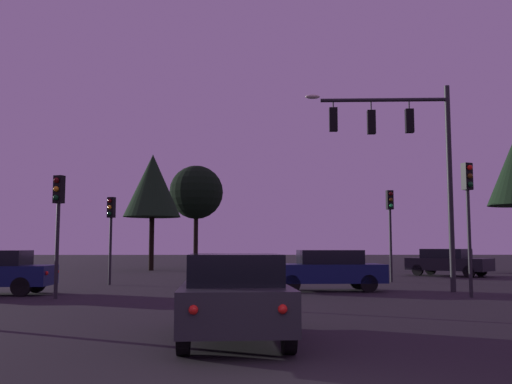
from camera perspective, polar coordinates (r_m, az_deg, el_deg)
The scene contains 11 objects.
ground_plane at distance 30.24m, azimuth -0.27°, elevation -8.65°, with size 168.00×168.00×0.00m, color black.
traffic_signal_mast_arm at distance 21.91m, azimuth 14.92°, elevation 4.42°, with size 5.42×0.57×7.68m.
traffic_light_corner_left at distance 19.26m, azimuth -19.35°, elevation -1.77°, with size 0.36×0.39×3.94m.
traffic_light_corner_right at distance 25.50m, azimuth -14.45°, elevation -2.96°, with size 0.36×0.39×3.81m.
traffic_light_median at distance 27.30m, azimuth 13.39°, elevation -2.45°, with size 0.33×0.37×4.29m.
traffic_light_far_side at distance 19.97m, azimuth 20.63°, elevation -0.92°, with size 0.36×0.39×4.42m.
car_nearside_lane at distance 10.17m, azimuth -2.24°, elevation -10.35°, with size 2.00×4.20×1.52m.
car_crossing_right at distance 21.47m, azimuth 7.16°, elevation -7.77°, with size 4.41×2.00×1.52m.
car_far_lane at distance 33.76m, azimuth 18.80°, elevation -6.68°, with size 4.51×4.42×1.52m.
tree_behind_sign at distance 40.24m, azimuth -10.40°, elevation 0.61°, with size 3.98×3.98×8.12m.
tree_left_far at distance 45.65m, azimuth -6.05°, elevation -0.06°, with size 4.30×4.30×8.15m.
Camera 1 is at (-0.54, -5.69, 1.65)m, focal length 39.65 mm.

